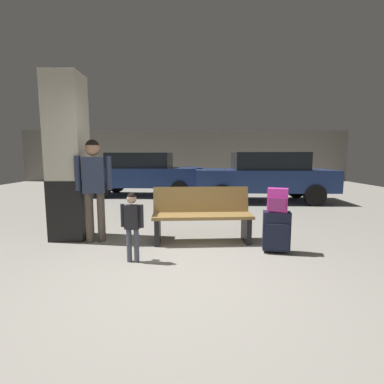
% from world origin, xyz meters
% --- Properties ---
extents(ground_plane, '(18.00, 18.00, 0.10)m').
position_xyz_m(ground_plane, '(0.00, 4.00, -0.05)').
color(ground_plane, gray).
extents(garage_back_wall, '(18.00, 0.12, 2.80)m').
position_xyz_m(garage_back_wall, '(0.00, 12.86, 1.40)').
color(garage_back_wall, gray).
rests_on(garage_back_wall, ground_plane).
extents(structural_pillar, '(0.57, 0.57, 2.73)m').
position_xyz_m(structural_pillar, '(-1.85, 1.77, 1.35)').
color(structural_pillar, black).
rests_on(structural_pillar, ground_plane).
extents(bench, '(1.62, 0.60, 0.89)m').
position_xyz_m(bench, '(0.38, 1.54, 0.44)').
color(bench, '#9E7A42').
rests_on(bench, ground_plane).
extents(suitcase, '(0.41, 0.29, 0.60)m').
position_xyz_m(suitcase, '(1.43, 0.97, 0.32)').
color(suitcase, '#191E33').
rests_on(suitcase, ground_plane).
extents(backpack_bright, '(0.32, 0.26, 0.34)m').
position_xyz_m(backpack_bright, '(1.43, 0.97, 0.77)').
color(backpack_bright, '#D833A5').
rests_on(backpack_bright, suitcase).
extents(child, '(0.31, 0.21, 0.93)m').
position_xyz_m(child, '(-0.58, 0.63, 0.57)').
color(child, '#4C5160').
rests_on(child, ground_plane).
extents(adult, '(0.56, 0.26, 1.66)m').
position_xyz_m(adult, '(-1.36, 1.53, 1.02)').
color(adult, brown).
rests_on(adult, ground_plane).
extents(parked_car_far, '(4.20, 1.99, 1.51)m').
position_xyz_m(parked_car_far, '(-1.43, 7.02, 0.81)').
color(parked_car_far, navy).
rests_on(parked_car_far, ground_plane).
extents(parked_car_near, '(4.17, 1.94, 1.51)m').
position_xyz_m(parked_car_near, '(2.48, 5.68, 0.81)').
color(parked_car_near, navy).
rests_on(parked_car_near, ground_plane).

